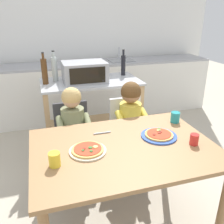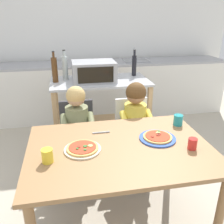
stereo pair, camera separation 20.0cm
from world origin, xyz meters
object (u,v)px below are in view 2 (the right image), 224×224
object	(u,v)px
child_in_yellow_shirt	(137,120)
drinking_cup_teal	(178,120)
drinking_cup_yellow	(47,156)
serving_spoon	(101,132)
child_in_olive_shirt	(78,125)
pizza_plate_cream	(83,148)
pizza_plate_blue_rimmed	(158,138)
bottle_brown_beer	(55,69)
dining_chair_right	(133,131)
drinking_cup_red	(192,144)
kitchen_island_cart	(100,103)
bottle_dark_olive_oil	(134,65)
dining_chair_left	(78,135)
toaster_oven	(94,71)
dining_table	(120,158)

from	to	relation	value
child_in_yellow_shirt	drinking_cup_teal	distance (m)	0.46
drinking_cup_yellow	serving_spoon	xyz separation A→B (m)	(0.40, 0.34, -0.04)
child_in_olive_shirt	pizza_plate_cream	size ratio (longest dim) A/B	3.82
drinking_cup_yellow	pizza_plate_blue_rimmed	bearing A→B (deg)	11.18
bottle_brown_beer	dining_chair_right	distance (m)	1.14
serving_spoon	child_in_olive_shirt	bearing A→B (deg)	112.41
bottle_brown_beer	drinking_cup_yellow	distance (m)	1.47
pizza_plate_cream	drinking_cup_teal	world-z (taller)	drinking_cup_teal
drinking_cup_red	kitchen_island_cart	bearing A→B (deg)	106.99
dining_chair_right	drinking_cup_teal	xyz separation A→B (m)	(0.26, -0.47, 0.32)
dining_chair_right	drinking_cup_yellow	distance (m)	1.21
bottle_dark_olive_oil	dining_chair_left	world-z (taller)	bottle_dark_olive_oil
bottle_brown_beer	pizza_plate_cream	xyz separation A→B (m)	(0.20, -1.35, -0.28)
drinking_cup_yellow	pizza_plate_cream	bearing A→B (deg)	24.51
drinking_cup_teal	serving_spoon	size ratio (longest dim) A/B	0.66
bottle_brown_beer	toaster_oven	bearing A→B (deg)	-4.47
child_in_yellow_shirt	pizza_plate_cream	size ratio (longest dim) A/B	3.87
drinking_cup_yellow	toaster_oven	bearing A→B (deg)	71.25
bottle_dark_olive_oil	bottle_brown_beer	bearing A→B (deg)	-172.21
dining_chair_left	drinking_cup_yellow	distance (m)	0.96
pizza_plate_blue_rimmed	serving_spoon	bearing A→B (deg)	156.44
drinking_cup_teal	kitchen_island_cart	bearing A→B (deg)	115.83
child_in_yellow_shirt	drinking_cup_red	xyz separation A→B (m)	(0.19, -0.75, 0.13)
dining_chair_right	pizza_plate_cream	bearing A→B (deg)	-128.29
serving_spoon	child_in_yellow_shirt	bearing A→B (deg)	42.76
pizza_plate_cream	drinking_cup_yellow	world-z (taller)	drinking_cup_yellow
pizza_plate_blue_rimmed	bottle_dark_olive_oil	bearing A→B (deg)	81.83
child_in_olive_shirt	bottle_brown_beer	bearing A→B (deg)	105.75
bottle_dark_olive_oil	drinking_cup_teal	size ratio (longest dim) A/B	3.54
drinking_cup_teal	bottle_dark_olive_oil	bearing A→B (deg)	92.63
drinking_cup_red	serving_spoon	world-z (taller)	drinking_cup_red
child_in_olive_shirt	drinking_cup_yellow	size ratio (longest dim) A/B	10.68
bottle_dark_olive_oil	dining_chair_left	distance (m)	1.20
dining_table	dining_chair_left	bearing A→B (deg)	109.40
child_in_yellow_shirt	drinking_cup_teal	world-z (taller)	child_in_yellow_shirt
bottle_brown_beer	drinking_cup_yellow	bearing A→B (deg)	-91.35
dining_chair_right	child_in_olive_shirt	size ratio (longest dim) A/B	0.81
pizza_plate_cream	drinking_cup_yellow	size ratio (longest dim) A/B	2.80
kitchen_island_cart	dining_chair_right	size ratio (longest dim) A/B	1.44
pizza_plate_cream	serving_spoon	distance (m)	0.29
drinking_cup_yellow	serving_spoon	world-z (taller)	drinking_cup_yellow
dining_chair_left	serving_spoon	bearing A→B (deg)	-72.45
pizza_plate_blue_rimmed	drinking_cup_yellow	size ratio (longest dim) A/B	2.99
child_in_yellow_shirt	drinking_cup_red	distance (m)	0.78
toaster_oven	pizza_plate_cream	size ratio (longest dim) A/B	1.90
pizza_plate_blue_rimmed	serving_spoon	size ratio (longest dim) A/B	2.00
kitchen_island_cart	dining_table	xyz separation A→B (m)	(-0.05, -1.33, 0.05)
serving_spoon	bottle_brown_beer	bearing A→B (deg)	108.25
child_in_yellow_shirt	kitchen_island_cart	bearing A→B (deg)	109.79
drinking_cup_red	child_in_yellow_shirt	bearing A→B (deg)	104.22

